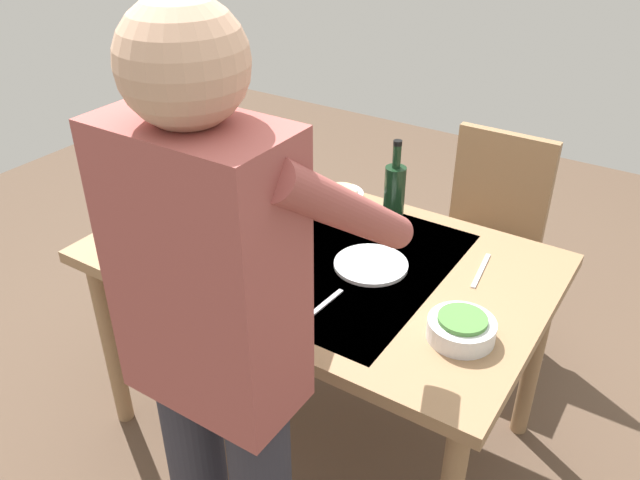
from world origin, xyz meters
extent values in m
plane|color=brown|center=(0.00, 0.00, 0.00)|extent=(6.00, 6.00, 0.00)
cube|color=#93704C|center=(0.00, 0.00, 0.74)|extent=(1.43, 0.90, 0.04)
cube|color=beige|center=(0.00, 0.00, 0.76)|extent=(0.78, 0.76, 0.00)
cylinder|color=#93704C|center=(-0.64, -0.38, 0.36)|extent=(0.06, 0.06, 0.72)
cylinder|color=#93704C|center=(0.64, -0.38, 0.36)|extent=(0.06, 0.06, 0.72)
cylinder|color=#93704C|center=(0.64, 0.38, 0.36)|extent=(0.06, 0.06, 0.72)
cube|color=brown|center=(-0.28, -0.75, 0.45)|extent=(0.40, 0.40, 0.04)
cube|color=#93704C|center=(-0.28, -0.93, 0.70)|extent=(0.40, 0.04, 0.45)
cylinder|color=#93704C|center=(-0.45, -0.92, 0.23)|extent=(0.04, 0.04, 0.43)
cylinder|color=#93704C|center=(-0.11, -0.92, 0.23)|extent=(0.04, 0.04, 0.43)
cylinder|color=#93704C|center=(-0.45, -0.58, 0.23)|extent=(0.04, 0.04, 0.43)
cylinder|color=#93704C|center=(-0.11, -0.58, 0.23)|extent=(0.04, 0.04, 0.43)
cube|color=#9E4C47|center=(-0.21, 0.73, 1.18)|extent=(0.36, 0.20, 0.60)
sphere|color=tan|center=(-0.21, 0.73, 1.58)|extent=(0.22, 0.22, 0.22)
cylinder|color=#9E4C47|center=(-0.04, 0.49, 1.25)|extent=(0.08, 0.52, 0.40)
cylinder|color=#9E4C47|center=(-0.38, 0.49, 1.25)|extent=(0.08, 0.52, 0.40)
cylinder|color=black|center=(-0.09, -0.32, 0.86)|extent=(0.07, 0.07, 0.20)
cylinder|color=black|center=(-0.09, -0.32, 1.00)|extent=(0.03, 0.03, 0.08)
cylinder|color=black|center=(-0.09, -0.32, 1.05)|extent=(0.03, 0.03, 0.02)
cylinder|color=white|center=(0.57, 0.21, 0.76)|extent=(0.06, 0.06, 0.01)
cylinder|color=white|center=(0.57, 0.21, 0.80)|extent=(0.01, 0.01, 0.07)
cone|color=white|center=(0.57, 0.21, 0.87)|extent=(0.07, 0.07, 0.07)
cylinder|color=beige|center=(0.57, 0.21, 0.85)|extent=(0.03, 0.03, 0.03)
cylinder|color=silver|center=(0.55, 0.36, 0.81)|extent=(0.07, 0.07, 0.09)
cylinder|color=silver|center=(0.29, 0.11, 0.81)|extent=(0.07, 0.07, 0.10)
cylinder|color=silver|center=(0.16, 0.24, 0.81)|extent=(0.08, 0.08, 0.09)
cylinder|color=silver|center=(0.40, -0.16, 0.79)|extent=(0.30, 0.30, 0.05)
cylinder|color=#C6562D|center=(0.40, -0.16, 0.81)|extent=(0.22, 0.22, 0.03)
cylinder|color=silver|center=(-0.54, 0.15, 0.79)|extent=(0.18, 0.18, 0.05)
cylinder|color=#4C843D|center=(-0.54, 0.15, 0.81)|extent=(0.13, 0.13, 0.03)
cylinder|color=silver|center=(0.11, -0.31, 0.79)|extent=(0.16, 0.16, 0.05)
cylinder|color=tan|center=(0.11, -0.31, 0.81)|extent=(0.12, 0.12, 0.03)
cylinder|color=silver|center=(-0.17, -0.02, 0.77)|extent=(0.23, 0.23, 0.01)
cube|color=silver|center=(-0.47, -0.18, 0.76)|extent=(0.04, 0.20, 0.00)
cube|color=silver|center=(-0.16, 0.23, 0.76)|extent=(0.03, 0.18, 0.00)
camera|label=1|loc=(-0.95, 1.47, 1.87)|focal=36.39mm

